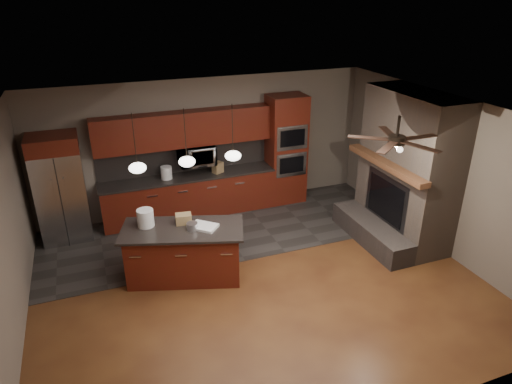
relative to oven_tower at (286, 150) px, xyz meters
name	(u,v)px	position (x,y,z in m)	size (l,w,h in m)	color
ground	(257,280)	(-1.70, -2.69, -1.19)	(7.00, 7.00, 0.00)	brown
ceiling	(258,114)	(-1.70, -2.69, 1.61)	(7.00, 6.00, 0.02)	white
back_wall	(206,145)	(-1.70, 0.31, 0.21)	(7.00, 0.02, 2.80)	#695E54
right_wall	(441,173)	(1.80, -2.69, 0.21)	(0.02, 6.00, 2.80)	#695E54
left_wall	(2,246)	(-5.20, -2.69, 0.21)	(0.02, 6.00, 2.80)	#695E54
slate_tile_patch	(225,230)	(-1.70, -0.89, -1.19)	(7.00, 2.40, 0.01)	#302D2B
fireplace_column	(404,174)	(1.34, -2.29, 0.11)	(1.30, 2.10, 2.80)	brown
back_cabinetry	(188,175)	(-2.18, 0.05, -0.30)	(3.59, 0.64, 2.20)	#581510
oven_tower	(286,150)	(0.00, 0.00, 0.00)	(0.80, 0.63, 2.38)	#581510
microwave	(196,155)	(-1.98, 0.06, 0.11)	(0.73, 0.41, 0.50)	silver
refrigerator	(61,189)	(-4.59, -0.07, -0.17)	(0.87, 0.75, 2.05)	silver
kitchen_island	(184,253)	(-2.79, -2.19, -0.73)	(2.11, 1.43, 0.92)	#581510
white_bucket	(146,218)	(-3.31, -1.90, -0.13)	(0.27, 0.27, 0.29)	white
paint_can	(192,226)	(-2.65, -2.28, -0.21)	(0.18, 0.18, 0.12)	silver
paint_tray	(204,226)	(-2.46, -2.28, -0.25)	(0.42, 0.29, 0.04)	white
cardboard_box	(184,219)	(-2.72, -2.02, -0.19)	(0.25, 0.18, 0.16)	olive
counter_bucket	(166,173)	(-2.62, 0.01, -0.16)	(0.22, 0.22, 0.25)	white
counter_box	(218,167)	(-1.56, -0.04, -0.18)	(0.20, 0.16, 0.22)	olive
pendant_left	(138,168)	(-3.35, -1.99, 0.77)	(0.26, 0.26, 0.92)	black
pendant_center	(187,161)	(-2.60, -1.99, 0.77)	(0.26, 0.26, 0.92)	black
pendant_right	(233,155)	(-1.85, -1.99, 0.77)	(0.26, 0.26, 0.92)	black
ceiling_fan	(397,140)	(0.10, -3.49, 1.27)	(1.27, 1.33, 0.41)	black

